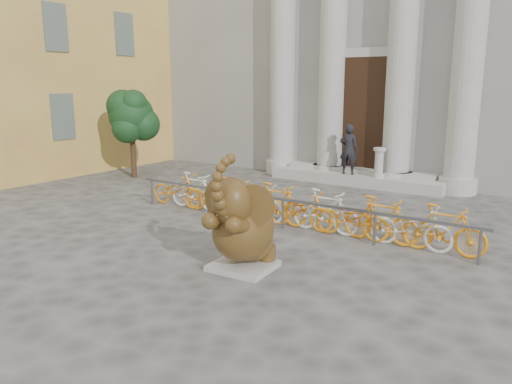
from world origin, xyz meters
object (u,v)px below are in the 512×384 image
Objects in this scene: bike_rack at (288,205)px; pedestrian at (349,149)px; tree at (132,117)px; elephant_statue at (242,228)px.

pedestrian is (-0.89, 5.45, 0.70)m from bike_rack.
bike_rack is 2.87× the size of tree.
tree is at bearing 163.34° from bike_rack.
tree is (-8.64, 5.29, 1.40)m from elephant_statue.
pedestrian is at bearing 99.24° from bike_rack.
elephant_statue is 0.24× the size of bike_rack.
bike_rack is 5.56m from pedestrian.
elephant_statue reaches higher than pedestrian.
tree reaches higher than bike_rack.
bike_rack is (-0.78, 2.94, -0.29)m from elephant_statue.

